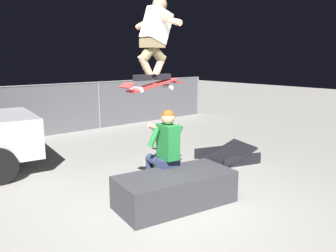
# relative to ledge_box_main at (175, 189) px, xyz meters

# --- Properties ---
(ground_plane) EXTENTS (40.00, 40.00, 0.00)m
(ground_plane) POSITION_rel_ledge_box_main_xyz_m (-0.14, -0.02, -0.22)
(ground_plane) COLOR gray
(ledge_box_main) EXTENTS (1.71, 0.99, 0.45)m
(ledge_box_main) POSITION_rel_ledge_box_main_xyz_m (0.00, 0.00, 0.00)
(ledge_box_main) COLOR #38383D
(ledge_box_main) RESTS_ON ground
(person_sitting_on_ledge) EXTENTS (0.60, 0.78, 1.28)m
(person_sitting_on_ledge) POSITION_rel_ledge_box_main_xyz_m (0.15, 0.42, 0.48)
(person_sitting_on_ledge) COLOR #2D3856
(person_sitting_on_ledge) RESTS_ON ground
(skateboard) EXTENTS (1.03, 0.27, 0.16)m
(skateboard) POSITION_rel_ledge_box_main_xyz_m (-0.02, 0.46, 1.40)
(skateboard) COLOR #B72D2D
(skater_airborne) EXTENTS (0.63, 0.89, 1.12)m
(skater_airborne) POSITION_rel_ledge_box_main_xyz_m (0.04, 0.46, 2.09)
(skater_airborne) COLOR black
(kicker_ramp) EXTENTS (1.10, 1.05, 0.43)m
(kicker_ramp) POSITION_rel_ledge_box_main_xyz_m (2.15, 0.89, -0.15)
(kicker_ramp) COLOR black
(kicker_ramp) RESTS_ON ground
(fence_back) EXTENTS (12.05, 0.05, 1.35)m
(fence_back) POSITION_rel_ledge_box_main_xyz_m (-0.14, 5.40, 0.49)
(fence_back) COLOR slate
(fence_back) RESTS_ON ground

